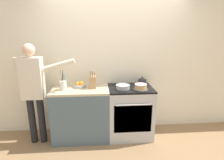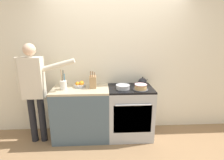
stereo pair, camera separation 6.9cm
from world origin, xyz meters
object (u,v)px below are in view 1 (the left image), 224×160
(knife_block, at_px, (93,82))
(person_baker, at_px, (33,86))
(mixing_bowl, at_px, (123,87))
(stove_range, at_px, (130,112))
(utensil_crock, at_px, (63,85))
(layer_cake, at_px, (141,87))
(tea_kettle, at_px, (142,81))
(fruit_bowl, at_px, (80,85))

(knife_block, distance_m, person_baker, 0.96)
(mixing_bowl, bearing_deg, stove_range, 23.65)
(utensil_crock, height_order, person_baker, person_baker)
(mixing_bowl, height_order, person_baker, person_baker)
(stove_range, height_order, mixing_bowl, mixing_bowl)
(layer_cake, bearing_deg, utensil_crock, 175.66)
(tea_kettle, relative_size, fruit_bowl, 0.94)
(stove_range, height_order, tea_kettle, tea_kettle)
(fruit_bowl, height_order, person_baker, person_baker)
(mixing_bowl, height_order, utensil_crock, utensil_crock)
(tea_kettle, xyz_separation_m, person_baker, (-1.85, -0.25, 0.03))
(utensil_crock, bearing_deg, fruit_bowl, 23.54)
(layer_cake, height_order, person_baker, person_baker)
(tea_kettle, height_order, utensil_crock, utensil_crock)
(utensil_crock, bearing_deg, stove_range, 1.50)
(layer_cake, height_order, fruit_bowl, fruit_bowl)
(mixing_bowl, bearing_deg, fruit_bowl, 168.73)
(mixing_bowl, bearing_deg, tea_kettle, 29.76)
(stove_range, bearing_deg, layer_cake, -40.98)
(mixing_bowl, bearing_deg, layer_cake, -12.66)
(knife_block, relative_size, person_baker, 0.18)
(layer_cake, bearing_deg, fruit_bowl, 168.34)
(knife_block, relative_size, fruit_bowl, 1.50)
(mixing_bowl, relative_size, person_baker, 0.14)
(layer_cake, distance_m, person_baker, 1.75)
(layer_cake, xyz_separation_m, tea_kettle, (0.10, 0.29, 0.02))
(utensil_crock, relative_size, person_baker, 0.20)
(layer_cake, distance_m, knife_block, 0.82)
(tea_kettle, xyz_separation_m, utensil_crock, (-1.39, -0.19, 0.02))
(utensil_crock, bearing_deg, mixing_bowl, -1.87)
(tea_kettle, height_order, knife_block, knife_block)
(tea_kettle, xyz_separation_m, knife_block, (-0.90, -0.12, 0.04))
(tea_kettle, bearing_deg, knife_block, -172.24)
(layer_cake, relative_size, person_baker, 0.15)
(tea_kettle, relative_size, utensil_crock, 0.55)
(mixing_bowl, distance_m, utensil_crock, 1.00)
(layer_cake, relative_size, fruit_bowl, 1.26)
(utensil_crock, distance_m, person_baker, 0.46)
(layer_cake, height_order, utensil_crock, utensil_crock)
(stove_range, height_order, knife_block, knife_block)
(mixing_bowl, height_order, knife_block, knife_block)
(stove_range, height_order, fruit_bowl, fruit_bowl)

